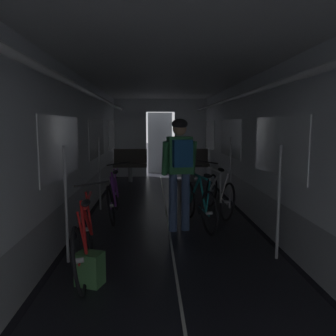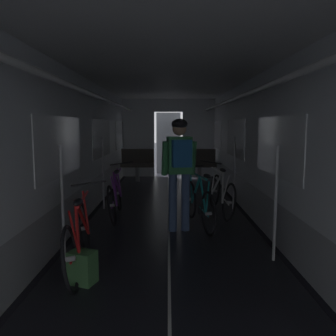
{
  "view_description": "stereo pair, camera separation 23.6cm",
  "coord_description": "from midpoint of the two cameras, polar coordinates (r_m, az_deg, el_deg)",
  "views": [
    {
      "loc": [
        -0.25,
        -1.92,
        1.63
      ],
      "look_at": [
        0.0,
        3.67,
        0.94
      ],
      "focal_mm": 36.9,
      "sensor_mm": 36.0,
      "label": 1
    },
    {
      "loc": [
        -0.01,
        -1.93,
        1.63
      ],
      "look_at": [
        0.0,
        3.67,
        0.94
      ],
      "focal_mm": 36.9,
      "sensor_mm": 36.0,
      "label": 2
    }
  ],
  "objects": [
    {
      "name": "train_car_shell",
      "position": [
        5.52,
        1.24,
        7.76
      ],
      "size": [
        3.14,
        12.34,
        2.57
      ],
      "color": "black",
      "rests_on": "ground"
    },
    {
      "name": "bench_seat_far_left",
      "position": [
        10.08,
        -4.52,
        1.01
      ],
      "size": [
        0.98,
        0.51,
        0.95
      ],
      "color": "gray",
      "rests_on": "ground"
    },
    {
      "name": "bench_seat_far_right",
      "position": [
        10.11,
        5.71,
        1.01
      ],
      "size": [
        0.98,
        0.51,
        0.95
      ],
      "color": "gray",
      "rests_on": "ground"
    },
    {
      "name": "bicycle_purple",
      "position": [
        6.19,
        -7.78,
        -4.65
      ],
      "size": [
        0.44,
        1.69,
        0.96
      ],
      "color": "black",
      "rests_on": "ground"
    },
    {
      "name": "bicycle_white",
      "position": [
        6.45,
        9.66,
        -4.22
      ],
      "size": [
        0.51,
        1.7,
        0.96
      ],
      "color": "black",
      "rests_on": "ground"
    },
    {
      "name": "bicycle_red",
      "position": [
        4.03,
        -13.06,
        -11.17
      ],
      "size": [
        0.44,
        1.69,
        0.95
      ],
      "color": "black",
      "rests_on": "ground"
    },
    {
      "name": "person_cyclist_aisle",
      "position": [
        5.23,
        3.08,
        0.92
      ],
      "size": [
        0.56,
        0.43,
        1.73
      ],
      "color": "#384C75",
      "rests_on": "ground"
    },
    {
      "name": "bicycle_teal_in_aisle",
      "position": [
        5.63,
        6.19,
        -5.75
      ],
      "size": [
        0.5,
        1.67,
        0.94
      ],
      "color": "black",
      "rests_on": "ground"
    },
    {
      "name": "backpack_on_floor",
      "position": [
        3.79,
        -12.29,
        -15.75
      ],
      "size": [
        0.31,
        0.28,
        0.34
      ],
      "primitive_type": "cube",
      "rotation": [
        0.0,
        0.0,
        -0.35
      ],
      "color": "#3D703D",
      "rests_on": "ground"
    }
  ]
}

